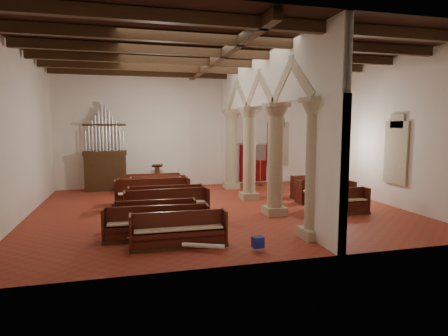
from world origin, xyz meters
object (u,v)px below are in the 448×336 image
(lectern, at_px, (157,178))
(processional_banner, at_px, (260,171))
(pipe_organ, at_px, (106,163))
(nave_pew_0, at_px, (179,235))
(aisle_pew_0, at_px, (346,205))

(lectern, relative_size, processional_banner, 0.54)
(pipe_organ, distance_m, lectern, 2.69)
(nave_pew_0, relative_size, aisle_pew_0, 1.51)
(aisle_pew_0, bearing_deg, processional_banner, 98.74)
(nave_pew_0, distance_m, aisle_pew_0, 6.94)
(lectern, height_order, processional_banner, processional_banner)
(lectern, xyz_separation_m, nave_pew_0, (-0.17, -9.67, -0.23))
(pipe_organ, relative_size, processional_banner, 1.81)
(pipe_organ, height_order, processional_banner, pipe_organ)
(processional_banner, bearing_deg, aisle_pew_0, -71.56)
(processional_banner, bearing_deg, pipe_organ, -172.93)
(pipe_organ, height_order, aisle_pew_0, pipe_organ)
(lectern, bearing_deg, nave_pew_0, -93.10)
(pipe_organ, height_order, nave_pew_0, pipe_organ)
(nave_pew_0, bearing_deg, pipe_organ, 104.51)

